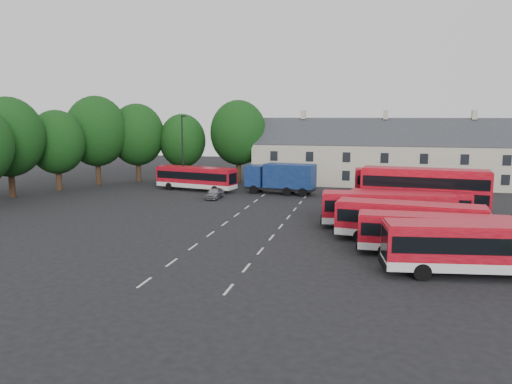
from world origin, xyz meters
The scene contains 15 objects.
ground centered at (0.00, 0.00, 0.00)m, with size 140.00×140.00×0.00m, color black.
lane_markings centered at (2.50, 2.00, 0.01)m, with size 5.15×33.80×0.01m.
treeline centered at (-20.74, 19.36, 6.68)m, with size 29.92×32.59×12.01m.
terrace_houses centered at (14.00, 30.00, 3.86)m, with size 35.70×7.13×10.06m.
bus_row_a centered at (18.88, -8.42, 1.92)m, with size 11.53×4.09×3.19m.
bus_row_b centered at (16.66, -4.58, 1.70)m, with size 10.02×2.33×2.83m.
bus_row_c centered at (15.26, -1.27, 1.82)m, with size 10.91×3.70×3.02m.
bus_row_d centered at (13.80, 3.18, 1.83)m, with size 10.92×3.36×3.04m.
bus_row_e centered at (15.79, 5.97, 1.72)m, with size 10.22×2.92×2.86m.
bus_dd_south centered at (17.18, 8.40, 2.63)m, with size 11.47×3.83×4.61m.
bus_dd_north centered at (15.85, 12.08, 2.35)m, with size 10.17×2.86×4.12m.
bus_north centered at (-9.03, 19.70, 1.79)m, with size 10.78×4.62×2.97m.
box_truck centered at (1.86, 19.50, 2.06)m, with size 8.65×3.74×3.66m.
silver_car centered at (-4.92, 14.46, 0.62)m, with size 1.47×3.66×1.25m, color #999BA0.
lamppost centered at (-10.77, 19.74, 5.00)m, with size 0.65×0.41×9.38m.
Camera 1 is at (12.39, -39.13, 9.47)m, focal length 35.00 mm.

